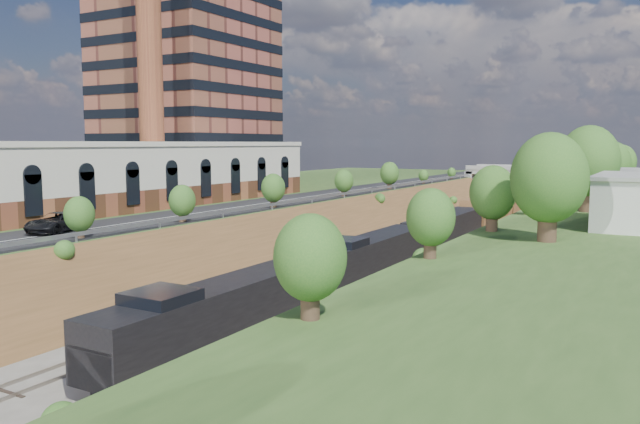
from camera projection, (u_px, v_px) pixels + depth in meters
platform_left at (192, 211)px, 85.68m from camera, size 44.00×180.00×5.00m
embankment_left at (332, 242)px, 75.13m from camera, size 10.00×180.00×10.00m
embankment_right at (519, 258)px, 64.31m from camera, size 10.00×180.00×10.00m
rail_left_track at (396, 247)px, 70.99m from camera, size 1.58×180.00×0.18m
rail_right_track at (440, 251)px, 68.43m from camera, size 1.58×180.00×0.18m
road at (300, 198)px, 76.79m from camera, size 8.00×180.00×0.10m
guardrail at (328, 196)px, 74.55m from camera, size 0.10×171.00×0.70m
commercial_building at (83, 176)px, 63.56m from camera, size 14.30×62.30×7.00m
highrise_tower at (185, 9)px, 98.11m from camera, size 22.00×22.00×53.90m
smokestack at (149, 42)px, 81.23m from camera, size 3.20×3.20×40.00m
overpass at (531, 178)px, 122.72m from camera, size 24.50×8.30×7.40m
tree_right_large at (549, 179)px, 43.05m from camera, size 5.25×5.25×7.61m
tree_left_crest at (25, 218)px, 40.21m from camera, size 2.45×2.45×3.55m
freight_train at (484, 212)px, 83.21m from camera, size 3.11×125.31×4.64m
suv at (57, 222)px, 47.46m from camera, size 3.72×5.86×1.51m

